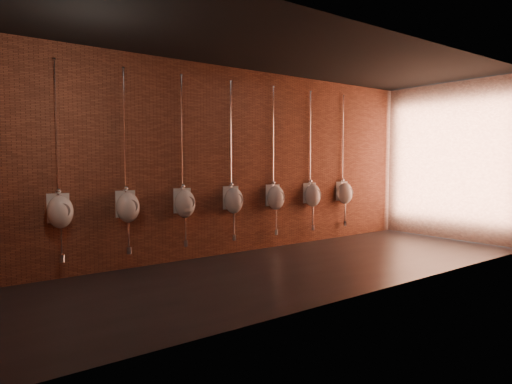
% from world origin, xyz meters
% --- Properties ---
extents(ground, '(8.50, 8.50, 0.00)m').
position_xyz_m(ground, '(0.00, 0.00, 0.00)').
color(ground, black).
rests_on(ground, ground).
extents(room_shell, '(8.54, 3.04, 3.22)m').
position_xyz_m(room_shell, '(0.00, 0.00, 2.01)').
color(room_shell, black).
rests_on(room_shell, ground).
extents(urinal_0, '(0.39, 0.35, 2.71)m').
position_xyz_m(urinal_0, '(-3.01, 1.38, 0.95)').
color(urinal_0, white).
rests_on(urinal_0, ground).
extents(urinal_1, '(0.39, 0.35, 2.71)m').
position_xyz_m(urinal_1, '(-2.07, 1.38, 0.95)').
color(urinal_1, white).
rests_on(urinal_1, ground).
extents(urinal_2, '(0.39, 0.35, 2.71)m').
position_xyz_m(urinal_2, '(-1.14, 1.38, 0.95)').
color(urinal_2, white).
rests_on(urinal_2, ground).
extents(urinal_3, '(0.39, 0.35, 2.71)m').
position_xyz_m(urinal_3, '(-0.20, 1.38, 0.95)').
color(urinal_3, white).
rests_on(urinal_3, ground).
extents(urinal_4, '(0.39, 0.35, 2.71)m').
position_xyz_m(urinal_4, '(0.74, 1.38, 0.95)').
color(urinal_4, white).
rests_on(urinal_4, ground).
extents(urinal_5, '(0.39, 0.35, 2.71)m').
position_xyz_m(urinal_5, '(1.67, 1.38, 0.95)').
color(urinal_5, white).
rests_on(urinal_5, ground).
extents(urinal_6, '(0.39, 0.35, 2.71)m').
position_xyz_m(urinal_6, '(2.61, 1.38, 0.95)').
color(urinal_6, white).
rests_on(urinal_6, ground).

